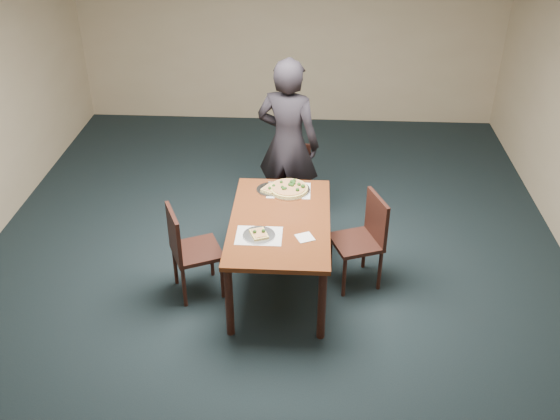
# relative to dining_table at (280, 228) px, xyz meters

# --- Properties ---
(ground) EXTENTS (8.00, 8.00, 0.00)m
(ground) POSITION_rel_dining_table_xyz_m (-0.09, 0.03, -0.66)
(ground) COLOR black
(ground) RESTS_ON ground
(room_shell) EXTENTS (8.00, 8.00, 8.00)m
(room_shell) POSITION_rel_dining_table_xyz_m (-0.09, 0.03, 1.08)
(room_shell) COLOR tan
(room_shell) RESTS_ON ground
(dining_table) EXTENTS (0.90, 1.50, 0.75)m
(dining_table) POSITION_rel_dining_table_xyz_m (0.00, 0.00, 0.00)
(dining_table) COLOR #532410
(dining_table) RESTS_ON ground
(chair_far) EXTENTS (0.45, 0.45, 0.91)m
(chair_far) POSITION_rel_dining_table_xyz_m (0.04, 1.15, -0.14)
(chair_far) COLOR black
(chair_far) RESTS_ON ground
(chair_left) EXTENTS (0.56, 0.56, 0.91)m
(chair_left) POSITION_rel_dining_table_xyz_m (-0.83, -0.14, -0.14)
(chair_left) COLOR black
(chair_left) RESTS_ON ground
(chair_right) EXTENTS (0.54, 0.54, 0.91)m
(chair_right) POSITION_rel_dining_table_xyz_m (0.78, 0.14, -0.14)
(chair_right) COLOR black
(chair_right) RESTS_ON ground
(diner) EXTENTS (0.78, 0.62, 1.86)m
(diner) POSITION_rel_dining_table_xyz_m (0.02, 1.21, 0.27)
(diner) COLOR black
(diner) RESTS_ON ground
(placemat_main) EXTENTS (0.42, 0.32, 0.00)m
(placemat_main) POSITION_rel_dining_table_xyz_m (0.06, 0.53, 0.09)
(placemat_main) COLOR white
(placemat_main) RESTS_ON dining_table
(placemat_near) EXTENTS (0.40, 0.30, 0.00)m
(placemat_near) POSITION_rel_dining_table_xyz_m (-0.17, -0.27, 0.09)
(placemat_near) COLOR white
(placemat_near) RESTS_ON dining_table
(pizza_pan) EXTENTS (0.41, 0.41, 0.07)m
(pizza_pan) POSITION_rel_dining_table_xyz_m (0.06, 0.53, 0.12)
(pizza_pan) COLOR silver
(pizza_pan) RESTS_ON dining_table
(slice_plate_near) EXTENTS (0.28, 0.28, 0.06)m
(slice_plate_near) POSITION_rel_dining_table_xyz_m (-0.17, -0.27, 0.11)
(slice_plate_near) COLOR silver
(slice_plate_near) RESTS_ON dining_table
(slice_plate_far) EXTENTS (0.28, 0.28, 0.06)m
(slice_plate_far) POSITION_rel_dining_table_xyz_m (-0.12, 0.53, 0.10)
(slice_plate_far) COLOR silver
(slice_plate_far) RESTS_ON dining_table
(napkin) EXTENTS (0.19, 0.19, 0.01)m
(napkin) POSITION_rel_dining_table_xyz_m (0.23, -0.28, 0.09)
(napkin) COLOR white
(napkin) RESTS_ON dining_table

